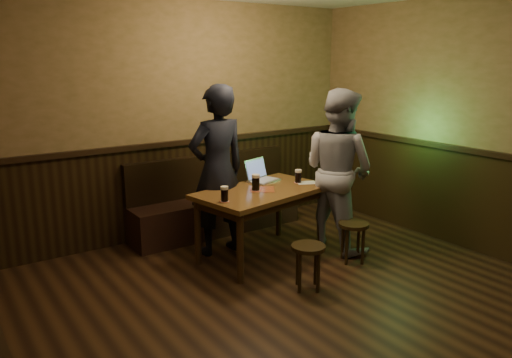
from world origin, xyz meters
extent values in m
cube|color=black|center=(0.00, 0.00, -0.01)|extent=(5.00, 6.00, 0.02)
cube|color=olive|center=(0.00, 3.01, 1.40)|extent=(5.00, 0.02, 2.80)
cube|color=black|center=(0.00, 2.98, 0.55)|extent=(4.98, 0.04, 1.10)
cube|color=black|center=(0.00, 2.95, 1.13)|extent=(4.98, 0.06, 0.06)
cube|color=black|center=(0.39, 2.71, 0.23)|extent=(2.20, 0.50, 0.45)
cube|color=black|center=(0.39, 2.91, 0.70)|extent=(2.20, 0.10, 0.50)
cube|color=brown|center=(0.39, 1.74, 0.73)|extent=(1.54, 1.05, 0.05)
cube|color=#301E0D|center=(0.39, 1.74, 0.66)|extent=(1.40, 0.91, 0.08)
cube|color=maroon|center=(0.39, 1.74, 0.76)|extent=(0.37, 0.37, 0.00)
cylinder|color=#301E0D|center=(-0.17, 1.30, 0.35)|extent=(0.07, 0.07, 0.71)
cylinder|color=#301E0D|center=(-0.28, 1.94, 0.35)|extent=(0.07, 0.07, 0.71)
cylinder|color=#301E0D|center=(1.07, 1.53, 0.35)|extent=(0.07, 0.07, 0.71)
cylinder|color=#301E0D|center=(0.95, 2.17, 0.35)|extent=(0.07, 0.07, 0.71)
cylinder|color=black|center=(0.29, 0.84, 0.41)|extent=(0.38, 0.38, 0.04)
cylinder|color=black|center=(0.41, 0.87, 0.21)|extent=(0.03, 0.03, 0.41)
cylinder|color=black|center=(0.26, 0.96, 0.21)|extent=(0.03, 0.03, 0.41)
cylinder|color=black|center=(0.17, 0.81, 0.21)|extent=(0.03, 0.03, 0.41)
cylinder|color=black|center=(0.31, 0.72, 0.21)|extent=(0.03, 0.03, 0.41)
cylinder|color=black|center=(1.10, 1.06, 0.41)|extent=(0.39, 0.39, 0.04)
cylinder|color=black|center=(1.22, 1.09, 0.21)|extent=(0.03, 0.03, 0.41)
cylinder|color=black|center=(1.07, 1.18, 0.21)|extent=(0.03, 0.03, 0.41)
cylinder|color=black|center=(0.99, 1.03, 0.21)|extent=(0.03, 0.03, 0.41)
cylinder|color=black|center=(1.14, 0.94, 0.21)|extent=(0.03, 0.03, 0.41)
cylinder|color=#9C2913|center=(-0.17, 1.57, 0.76)|extent=(0.10, 0.10, 0.00)
cylinder|color=silver|center=(-0.17, 1.57, 0.76)|extent=(0.08, 0.08, 0.00)
cylinder|color=black|center=(-0.17, 1.57, 0.83)|extent=(0.07, 0.07, 0.12)
cylinder|color=beige|center=(-0.17, 1.57, 0.90)|extent=(0.08, 0.08, 0.03)
cylinder|color=#9C2913|center=(0.32, 1.74, 0.76)|extent=(0.11, 0.11, 0.00)
cylinder|color=silver|center=(0.32, 1.74, 0.76)|extent=(0.10, 0.10, 0.00)
cylinder|color=black|center=(0.32, 1.74, 0.83)|extent=(0.08, 0.08, 0.14)
cylinder|color=beige|center=(0.32, 1.74, 0.92)|extent=(0.09, 0.09, 0.03)
cylinder|color=#9C2913|center=(0.90, 1.74, 0.76)|extent=(0.10, 0.10, 0.00)
cylinder|color=silver|center=(0.90, 1.74, 0.76)|extent=(0.08, 0.08, 0.00)
cylinder|color=black|center=(0.90, 1.74, 0.83)|extent=(0.07, 0.07, 0.12)
cylinder|color=beige|center=(0.90, 1.74, 0.90)|extent=(0.08, 0.08, 0.03)
cube|color=silver|center=(0.62, 2.01, 0.77)|extent=(0.40, 0.34, 0.02)
cube|color=#B2B2B7|center=(0.62, 2.01, 0.78)|extent=(0.36, 0.28, 0.00)
cube|color=silver|center=(0.58, 2.13, 0.89)|extent=(0.35, 0.17, 0.23)
cube|color=#53679A|center=(0.58, 2.12, 0.89)|extent=(0.32, 0.15, 0.19)
cube|color=silver|center=(0.98, 1.68, 0.76)|extent=(0.26, 0.23, 0.00)
imported|color=black|center=(0.07, 2.12, 0.93)|extent=(0.68, 0.45, 1.87)
imported|color=gray|center=(1.26, 1.48, 0.91)|extent=(0.78, 0.95, 1.81)
camera|label=1|loc=(-2.59, -2.46, 2.13)|focal=35.00mm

